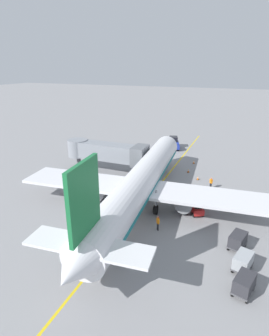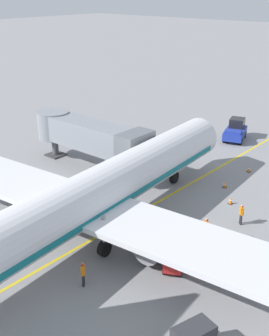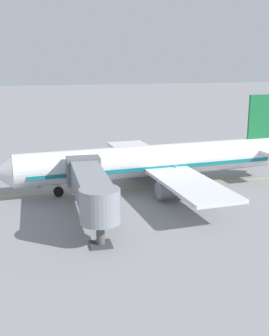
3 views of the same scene
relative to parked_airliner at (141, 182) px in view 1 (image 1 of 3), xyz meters
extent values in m
plane|color=gray|center=(0.33, -0.18, -3.19)|extent=(400.00, 400.00, 0.00)
cube|color=gold|center=(0.33, -0.18, -3.18)|extent=(0.24, 80.00, 0.01)
cylinder|color=silver|center=(-0.02, 0.27, 0.10)|extent=(6.52, 32.20, 3.70)
cube|color=#14707A|center=(-0.02, 0.27, -0.36)|extent=(6.33, 29.66, 0.44)
cone|color=silver|center=(-1.55, 17.40, 0.10)|extent=(3.82, 2.71, 3.63)
cone|color=silver|center=(1.52, -17.06, 0.40)|extent=(3.38, 3.07, 3.14)
cube|color=black|center=(-1.39, 15.61, 0.75)|extent=(2.86, 1.34, 0.60)
cube|color=silver|center=(0.06, -0.72, -0.55)|extent=(30.34, 7.84, 0.36)
cylinder|color=gray|center=(-5.48, -0.41, -1.80)|extent=(2.28, 3.36, 2.00)
cylinder|color=gray|center=(5.47, 0.56, -1.80)|extent=(2.28, 3.36, 2.00)
cube|color=#196B38|center=(1.30, -14.67, 4.70)|extent=(0.71, 4.41, 5.50)
cube|color=silver|center=(1.29, -14.47, 0.65)|extent=(10.19, 3.48, 0.24)
cylinder|color=black|center=(-1.02, 11.43, -2.64)|extent=(0.55, 1.14, 1.10)
cylinder|color=gray|center=(-1.02, 11.43, -1.09)|extent=(0.24, 0.24, 2.00)
cylinder|color=black|center=(-2.14, -1.92, -2.64)|extent=(0.55, 1.14, 1.10)
cylinder|color=gray|center=(-2.14, -1.92, -1.09)|extent=(0.24, 0.24, 2.00)
cylinder|color=black|center=(2.44, -1.52, -2.64)|extent=(0.55, 1.14, 1.10)
cylinder|color=gray|center=(2.44, -1.52, -1.09)|extent=(0.24, 0.24, 2.00)
cube|color=gray|center=(-8.92, 8.86, 0.30)|extent=(12.14, 2.80, 2.60)
cube|color=slate|center=(-3.65, 8.86, 0.30)|extent=(2.00, 3.50, 2.99)
cylinder|color=gray|center=(-14.99, 8.86, 0.30)|extent=(3.36, 3.36, 2.86)
cylinder|color=#4C4C51|center=(-14.99, 8.86, -2.09)|extent=(0.70, 0.70, 2.19)
cube|color=#38383A|center=(-14.99, 8.86, -3.11)|extent=(1.80, 1.80, 0.16)
cube|color=#1E339E|center=(-2.71, 26.18, -2.34)|extent=(3.48, 4.87, 0.90)
cube|color=black|center=(-3.02, 27.12, -1.34)|extent=(2.15, 2.28, 1.10)
cube|color=#1E339E|center=(-2.22, 24.72, -1.71)|extent=(2.12, 1.64, 0.36)
cylinder|color=black|center=(-1.37, 25.12, -2.79)|extent=(0.59, 0.87, 0.80)
cylinder|color=black|center=(-3.14, 24.52, -2.79)|extent=(0.59, 0.87, 0.80)
cylinder|color=black|center=(-2.27, 27.83, -2.79)|extent=(0.59, 0.87, 0.80)
cylinder|color=black|center=(-4.05, 27.24, -2.79)|extent=(0.59, 0.87, 0.80)
cube|color=#B21E1E|center=(6.86, 0.48, -2.56)|extent=(2.27, 2.77, 0.70)
cube|color=#B21E1E|center=(6.53, 1.08, -1.99)|extent=(1.40, 1.42, 0.44)
cube|color=black|center=(7.20, -0.12, -1.89)|extent=(0.81, 0.55, 0.64)
cylinder|color=black|center=(6.80, 0.59, -1.91)|extent=(0.20, 0.27, 0.54)
cylinder|color=black|center=(5.96, 0.98, -2.91)|extent=(0.45, 0.59, 0.56)
cylinder|color=black|center=(6.90, 1.51, -2.91)|extent=(0.45, 0.59, 0.56)
cylinder|color=black|center=(6.82, -0.55, -2.91)|extent=(0.45, 0.59, 0.56)
cylinder|color=black|center=(7.76, -0.02, -2.91)|extent=(0.45, 0.59, 0.56)
cube|color=slate|center=(10.37, 3.97, -2.56)|extent=(2.45, 2.72, 0.70)
cube|color=slate|center=(9.96, 4.53, -1.99)|extent=(1.44, 1.45, 0.44)
cube|color=black|center=(10.77, 3.42, -1.89)|extent=(0.77, 0.63, 0.64)
cylinder|color=black|center=(10.29, 4.07, -1.91)|extent=(0.22, 0.26, 0.54)
cylinder|color=black|center=(9.41, 4.36, -2.91)|extent=(0.49, 0.57, 0.56)
cylinder|color=black|center=(10.28, 5.00, -2.91)|extent=(0.49, 0.57, 0.56)
cylinder|color=black|center=(10.45, 2.95, -2.91)|extent=(0.49, 0.57, 0.56)
cylinder|color=black|center=(11.32, 3.59, -2.91)|extent=(0.49, 0.57, 0.56)
cube|color=#4C4C51|center=(11.83, -4.83, -2.77)|extent=(1.86, 2.47, 0.12)
cube|color=#2D2D33|center=(11.83, -4.83, -2.16)|extent=(1.77, 2.35, 1.10)
cylinder|color=#4C4C51|center=(12.24, -3.44, -2.78)|extent=(0.26, 0.69, 0.07)
cylinder|color=black|center=(11.53, -3.88, -3.01)|extent=(0.22, 0.38, 0.36)
cylinder|color=black|center=(12.59, -4.19, -3.01)|extent=(0.22, 0.38, 0.36)
cylinder|color=black|center=(11.07, -5.47, -3.01)|extent=(0.22, 0.38, 0.36)
cylinder|color=black|center=(12.14, -5.77, -3.01)|extent=(0.22, 0.38, 0.36)
cube|color=#4C4C51|center=(12.43, -7.89, -2.77)|extent=(1.86, 2.47, 0.12)
cube|color=#999EA3|center=(12.43, -7.89, -2.16)|extent=(1.77, 2.35, 1.10)
cylinder|color=#4C4C51|center=(12.83, -6.49, -2.78)|extent=(0.26, 0.69, 0.07)
cylinder|color=black|center=(12.13, -6.94, -3.01)|extent=(0.22, 0.38, 0.36)
cylinder|color=black|center=(13.19, -7.25, -3.01)|extent=(0.22, 0.38, 0.36)
cylinder|color=black|center=(11.67, -8.52, -3.01)|extent=(0.22, 0.38, 0.36)
cylinder|color=black|center=(12.73, -8.83, -3.01)|extent=(0.22, 0.38, 0.36)
cube|color=#4C4C51|center=(12.62, -10.62, -2.77)|extent=(1.86, 2.47, 0.12)
cube|color=#2D2D33|center=(12.62, -10.62, -2.16)|extent=(1.77, 2.35, 1.10)
cylinder|color=#4C4C51|center=(13.02, -9.23, -2.78)|extent=(0.26, 0.69, 0.07)
cylinder|color=black|center=(12.31, -9.68, -3.01)|extent=(0.22, 0.38, 0.36)
cylinder|color=black|center=(13.38, -9.98, -3.01)|extent=(0.22, 0.38, 0.36)
cylinder|color=black|center=(11.86, -11.26, -3.01)|extent=(0.22, 0.38, 0.36)
cylinder|color=black|center=(12.92, -11.57, -3.01)|extent=(0.22, 0.38, 0.36)
cylinder|color=#232328|center=(7.42, 8.48, -2.76)|extent=(0.15, 0.15, 0.85)
cylinder|color=#232328|center=(7.56, 8.34, -2.76)|extent=(0.15, 0.15, 0.85)
cube|color=orange|center=(7.49, 8.41, -2.04)|extent=(0.44, 0.44, 0.60)
cylinder|color=orange|center=(7.31, 8.58, -2.09)|extent=(0.22, 0.22, 0.57)
cylinder|color=orange|center=(7.67, 8.23, -2.09)|extent=(0.22, 0.22, 0.57)
sphere|color=tan|center=(7.49, 8.41, -1.61)|extent=(0.22, 0.22, 0.22)
cube|color=red|center=(7.49, 8.41, -1.59)|extent=(0.24, 0.24, 0.10)
cylinder|color=#232328|center=(3.81, -4.80, -2.76)|extent=(0.15, 0.15, 0.85)
cylinder|color=#232328|center=(3.69, -4.64, -2.76)|extent=(0.15, 0.15, 0.85)
cube|color=orange|center=(3.75, -4.72, -2.04)|extent=(0.42, 0.45, 0.60)
cylinder|color=orange|center=(3.91, -4.91, -2.09)|extent=(0.21, 0.23, 0.57)
cylinder|color=orange|center=(3.60, -4.52, -2.09)|extent=(0.21, 0.23, 0.57)
sphere|color=#997051|center=(3.75, -4.72, -1.61)|extent=(0.22, 0.22, 0.22)
cube|color=red|center=(3.75, -4.72, -1.59)|extent=(0.23, 0.26, 0.10)
cylinder|color=#232328|center=(6.49, 4.93, -2.76)|extent=(0.15, 0.15, 0.85)
cylinder|color=#232328|center=(6.62, 4.78, -2.76)|extent=(0.15, 0.15, 0.85)
cube|color=orange|center=(6.56, 4.85, -2.04)|extent=(0.43, 0.44, 0.60)
cylinder|color=orange|center=(6.40, 5.04, -2.09)|extent=(0.21, 0.23, 0.57)
cylinder|color=orange|center=(6.72, 4.66, -2.09)|extent=(0.21, 0.23, 0.57)
sphere|color=tan|center=(6.56, 4.85, -1.61)|extent=(0.22, 0.22, 0.22)
cube|color=red|center=(6.56, 4.85, -1.59)|extent=(0.23, 0.25, 0.10)
cube|color=black|center=(3.16, 18.33, -3.17)|extent=(0.36, 0.36, 0.04)
cone|color=orange|center=(3.16, 18.33, -2.87)|extent=(0.30, 0.30, 0.55)
cylinder|color=white|center=(3.16, 18.33, -2.84)|extent=(0.21, 0.21, 0.06)
cube|color=black|center=(5.21, 10.98, -3.17)|extent=(0.36, 0.36, 0.04)
cone|color=orange|center=(5.21, 10.98, -2.87)|extent=(0.30, 0.30, 0.55)
cylinder|color=white|center=(5.21, 10.98, -2.84)|extent=(0.21, 0.21, 0.06)
cube|color=black|center=(3.18, 13.54, -3.17)|extent=(0.36, 0.36, 0.04)
cone|color=orange|center=(3.18, 13.54, -2.87)|extent=(0.30, 0.30, 0.55)
cylinder|color=white|center=(3.18, 13.54, -2.84)|extent=(0.21, 0.21, 0.06)
camera|label=1|loc=(11.22, -29.45, 13.53)|focal=29.64mm
camera|label=2|loc=(20.60, -19.63, 13.96)|focal=47.02mm
camera|label=3|loc=(-47.72, 13.69, 11.96)|focal=46.04mm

